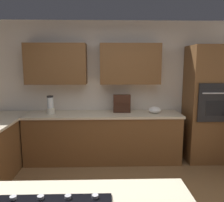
% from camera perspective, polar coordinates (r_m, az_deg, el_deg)
% --- Properties ---
extents(wall_back, '(6.00, 0.44, 2.60)m').
position_cam_1_polar(wall_back, '(4.40, -1.89, 4.50)').
color(wall_back, silver).
rests_on(wall_back, ground).
extents(lower_cabinets_back, '(2.80, 0.60, 0.86)m').
position_cam_1_polar(lower_cabinets_back, '(4.29, -2.22, -9.29)').
color(lower_cabinets_back, brown).
rests_on(lower_cabinets_back, ground).
extents(countertop_back, '(2.84, 0.64, 0.04)m').
position_cam_1_polar(countertop_back, '(4.17, -2.26, -3.41)').
color(countertop_back, beige).
rests_on(countertop_back, lower_cabinets_back).
extents(wall_oven, '(0.80, 0.66, 2.12)m').
position_cam_1_polar(wall_oven, '(4.55, 23.13, -0.76)').
color(wall_oven, brown).
rests_on(wall_oven, ground).
extents(blender, '(0.15, 0.15, 0.33)m').
position_cam_1_polar(blender, '(4.25, -15.20, -1.26)').
color(blender, beige).
rests_on(blender, countertop_back).
extents(mixing_bowl, '(0.22, 0.22, 0.12)m').
position_cam_1_polar(mixing_bowl, '(4.24, 10.68, -2.23)').
color(mixing_bowl, white).
rests_on(mixing_bowl, countertop_back).
extents(spice_rack, '(0.32, 0.11, 0.33)m').
position_cam_1_polar(spice_rack, '(4.22, 2.49, -0.66)').
color(spice_rack, '#381E14').
rests_on(spice_rack, countertop_back).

